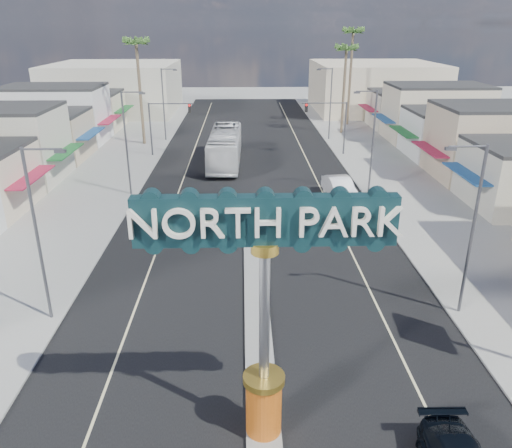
{
  "coord_description": "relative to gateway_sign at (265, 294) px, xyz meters",
  "views": [
    {
      "loc": [
        -0.68,
        -12.29,
        14.16
      ],
      "look_at": [
        0.0,
        12.25,
        4.25
      ],
      "focal_mm": 35.0,
      "sensor_mm": 36.0,
      "label": 1
    }
  ],
  "objects": [
    {
      "name": "streetlight_l_mid",
      "position": [
        -10.43,
        28.02,
        -0.86
      ],
      "size": [
        2.03,
        0.22,
        9.0
      ],
      "color": "#47474C",
      "rests_on": "ground"
    },
    {
      "name": "traffic_signal_right",
      "position": [
        9.18,
        42.02,
        -1.65
      ],
      "size": [
        5.09,
        0.45,
        6.0
      ],
      "color": "#47474C",
      "rests_on": "ground"
    },
    {
      "name": "palm_left_far",
      "position": [
        -13.0,
        48.02,
        5.57
      ],
      "size": [
        2.6,
        2.6,
        13.1
      ],
      "color": "brown",
      "rests_on": "ground"
    },
    {
      "name": "palm_right_mid",
      "position": [
        13.0,
        54.02,
        4.67
      ],
      "size": [
        2.6,
        2.6,
        12.1
      ],
      "color": "brown",
      "rests_on": "ground"
    },
    {
      "name": "streetlight_r_far",
      "position": [
        10.43,
        50.02,
        -0.86
      ],
      "size": [
        2.03,
        0.22,
        9.0
      ],
      "color": "#47474C",
      "rests_on": "ground"
    },
    {
      "name": "gateway_sign",
      "position": [
        0.0,
        0.0,
        0.0
      ],
      "size": [
        8.2,
        1.5,
        9.15
      ],
      "color": "#C7550F",
      "rests_on": "median_island"
    },
    {
      "name": "traffic_signal_left",
      "position": [
        -9.18,
        42.02,
        -1.65
      ],
      "size": [
        5.09,
        0.45,
        6.0
      ],
      "color": "#47474C",
      "rests_on": "ground"
    },
    {
      "name": "streetlight_l_near",
      "position": [
        -10.43,
        8.02,
        -0.86
      ],
      "size": [
        2.03,
        0.22,
        9.0
      ],
      "color": "#47474C",
      "rests_on": "ground"
    },
    {
      "name": "storefront_row_right",
      "position": [
        24.0,
        41.02,
        -2.93
      ],
      "size": [
        12.0,
        42.0,
        6.0
      ],
      "primitive_type": "cube",
      "color": "#B7B29E",
      "rests_on": "ground"
    },
    {
      "name": "road",
      "position": [
        0.0,
        28.02,
        -5.92
      ],
      "size": [
        20.0,
        120.0,
        0.01
      ],
      "primitive_type": "cube",
      "color": "black",
      "rests_on": "ground"
    },
    {
      "name": "palm_right_far",
      "position": [
        15.0,
        60.02,
        6.46
      ],
      "size": [
        2.6,
        2.6,
        14.1
      ],
      "color": "brown",
      "rests_on": "ground"
    },
    {
      "name": "streetlight_l_far",
      "position": [
        -10.43,
        50.02,
        -0.86
      ],
      "size": [
        2.03,
        0.22,
        9.0
      ],
      "color": "#47474C",
      "rests_on": "ground"
    },
    {
      "name": "ground",
      "position": [
        0.0,
        28.02,
        -5.93
      ],
      "size": [
        160.0,
        160.0,
        0.0
      ],
      "primitive_type": "plane",
      "color": "gray",
      "rests_on": "ground"
    },
    {
      "name": "streetlight_r_mid",
      "position": [
        10.43,
        28.02,
        -0.86
      ],
      "size": [
        2.03,
        0.22,
        9.0
      ],
      "color": "#47474C",
      "rests_on": "ground"
    },
    {
      "name": "sidewalk_right",
      "position": [
        14.0,
        28.02,
        -5.87
      ],
      "size": [
        8.0,
        120.0,
        0.12
      ],
      "primitive_type": "cube",
      "color": "gray",
      "rests_on": "ground"
    },
    {
      "name": "sidewalk_left",
      "position": [
        -14.0,
        28.02,
        -5.87
      ],
      "size": [
        8.0,
        120.0,
        0.12
      ],
      "primitive_type": "cube",
      "color": "gray",
      "rests_on": "ground"
    },
    {
      "name": "streetlight_r_near",
      "position": [
        10.43,
        8.02,
        -0.86
      ],
      "size": [
        2.03,
        0.22,
        9.0
      ],
      "color": "#47474C",
      "rests_on": "ground"
    },
    {
      "name": "backdrop_far_left",
      "position": [
        -22.0,
        73.02,
        -1.93
      ],
      "size": [
        20.0,
        20.0,
        8.0
      ],
      "primitive_type": "cube",
      "color": "#B7B29E",
      "rests_on": "ground"
    },
    {
      "name": "car_parked_right",
      "position": [
        7.72,
        26.73,
        -5.03
      ],
      "size": [
        2.53,
        5.62,
        1.79
      ],
      "primitive_type": "imported",
      "rotation": [
        0.0,
        0.0,
        0.12
      ],
      "color": "white",
      "rests_on": "ground"
    },
    {
      "name": "backdrop_far_right",
      "position": [
        22.0,
        73.02,
        -1.93
      ],
      "size": [
        20.0,
        20.0,
        8.0
      ],
      "primitive_type": "cube",
      "color": "beige",
      "rests_on": "ground"
    },
    {
      "name": "city_bus",
      "position": [
        -2.54,
        38.48,
        -4.08
      ],
      "size": [
        3.44,
        13.36,
        3.7
      ],
      "primitive_type": "imported",
      "rotation": [
        0.0,
        0.0,
        -0.03
      ],
      "color": "white",
      "rests_on": "ground"
    },
    {
      "name": "median_island",
      "position": [
        0.0,
        12.02,
        -5.85
      ],
      "size": [
        1.3,
        30.0,
        0.16
      ],
      "primitive_type": "cube",
      "color": "gray",
      "rests_on": "ground"
    },
    {
      "name": "storefront_row_left",
      "position": [
        -24.0,
        41.02,
        -2.93
      ],
      "size": [
        12.0,
        42.0,
        6.0
      ],
      "primitive_type": "cube",
      "color": "beige",
      "rests_on": "ground"
    }
  ]
}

